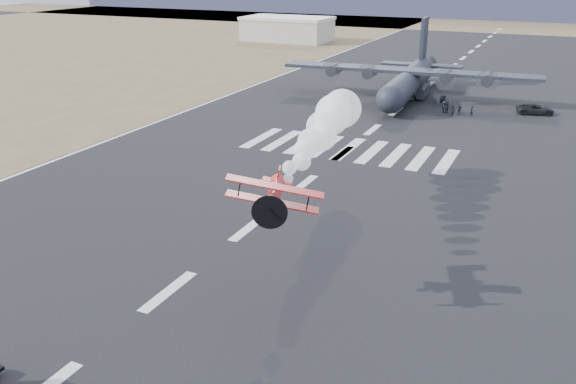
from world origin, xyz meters
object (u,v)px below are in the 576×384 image
Objects in this scene: crew_a at (471,111)px; crew_d at (459,109)px; support_vehicle at (535,109)px; crew_h at (452,110)px; hangar_left at (287,29)px; crew_c at (444,107)px; transport_aircraft at (410,78)px; aerobatic_biplane at (273,195)px; crew_g at (442,100)px; crew_e at (444,100)px; crew_b at (394,95)px; crew_f at (447,107)px.

crew_d is at bearing -83.42° from crew_a.
support_vehicle is 3.47× the size of crew_h.
crew_c is (58.84, -70.80, -2.55)m from hangar_left.
crew_a is 1.04× the size of crew_d.
transport_aircraft is 14.19m from crew_h.
crew_h is at bearing 103.30° from support_vehicle.
crew_g is at bearing 81.02° from aerobatic_biplane.
crew_e is at bearing -34.10° from transport_aircraft.
crew_e is (-13.75, 0.59, 0.06)m from support_vehicle.
crew_a is at bearing -141.34° from crew_c.
crew_e is at bearing -30.51° from crew_c.
support_vehicle is at bearing -111.38° from crew_c.
crew_f is (9.70, -5.38, -0.04)m from crew_b.
crew_d is at bearing 8.64° from crew_b.
hangar_left is at bearing 104.06° from aerobatic_biplane.
hangar_left is at bearing 157.15° from crew_f.
crew_h is at bearing 78.33° from aerobatic_biplane.
hangar_left is 95.37m from crew_a.
crew_g is at bearing 136.43° from crew_f.
crew_e is at bearing 34.30° from crew_b.
transport_aircraft reaches higher than hangar_left.
transport_aircraft is at bearing 86.16° from aerobatic_biplane.
transport_aircraft is 25.91× the size of crew_e.
crew_d is at bearing 139.03° from crew_h.
support_vehicle is (71.55, -66.11, -2.66)m from hangar_left.
support_vehicle is at bearing -156.11° from crew_d.
crew_c is (-0.06, 59.51, -6.54)m from aerobatic_biplane.
crew_a is 14.76m from crew_b.
hangar_left is at bearing -120.59° from crew_a.
crew_c is at bearing -160.67° from crew_f.
crew_c is at bearing -53.76° from transport_aircraft.
crew_e reaches higher than crew_h.
crew_c reaches higher than support_vehicle.
crew_d is 0.96× the size of crew_e.
crew_f is at bearing -50.09° from hangar_left.
crew_g is at bearing -36.28° from transport_aircraft.
support_vehicle is at bearing 32.97° from crew_b.
aerobatic_biplane is 3.70× the size of crew_c.
crew_a is at bearing 102.61° from crew_h.
transport_aircraft is at bearing -1.71° from crew_c.
crew_d is at bearing 157.96° from crew_e.
crew_f reaches higher than crew_e.
crew_h is (2.88, -6.55, -0.08)m from crew_g.
crew_c is 0.97× the size of crew_f.
crew_a is (63.03, -71.52, -2.59)m from hangar_left.
transport_aircraft reaches higher than support_vehicle.
aerobatic_biplane is 65.12m from crew_e.
crew_c is 2.38m from crew_d.
crew_b is 1.19× the size of crew_d.
crew_c is at bearing 79.79° from aerobatic_biplane.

